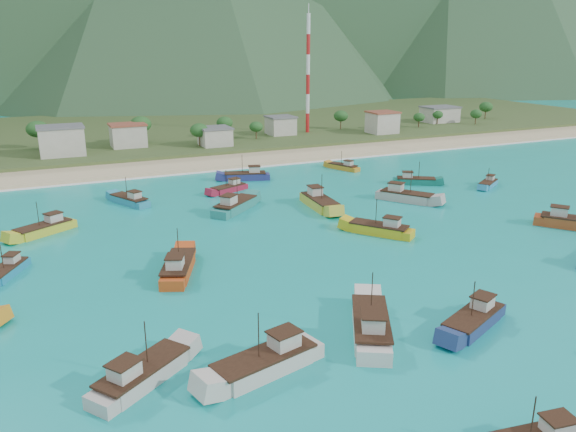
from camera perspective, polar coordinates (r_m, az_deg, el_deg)
name	(u,v)px	position (r m, az deg, el deg)	size (l,w,h in m)	color
ground	(300,278)	(76.46, 1.21, -6.36)	(600.00, 600.00, 0.00)	#0C8E83
beach	(168,167)	(148.57, -12.09, 4.90)	(400.00, 18.00, 1.20)	beige
land	(129,134)	(207.71, -15.85, 8.03)	(400.00, 110.00, 2.40)	#385123
surf_line	(177,174)	(139.51, -11.22, 4.17)	(400.00, 2.50, 0.08)	white
village	(174,134)	(172.38, -11.53, 8.21)	(212.72, 30.69, 7.42)	beige
vegetation	(116,136)	(169.62, -17.07, 7.78)	(272.46, 26.01, 8.36)	#235623
radio_tower	(308,74)	(191.32, 2.05, 14.17)	(1.20, 1.20, 38.19)	red
boat_2	(415,181)	(130.27, 12.78, 3.45)	(9.54, 7.41, 5.61)	#0F6455
boat_3	(371,327)	(62.72, 8.42, -11.13)	(9.32, 12.76, 7.41)	beige
boat_4	(235,206)	(106.86, -5.40, 0.97)	(11.31, 10.43, 7.03)	#257E76
boat_5	(267,363)	(56.07, -2.17, -14.72)	(12.27, 6.31, 6.96)	beige
boat_7	(474,321)	(67.14, 18.36, -10.09)	(10.89, 7.04, 6.22)	navy
boat_8	(572,223)	(108.33, 26.85, -0.64)	(9.84, 11.32, 6.88)	#A8431D
boat_9	(319,203)	(108.80, 3.22, 1.34)	(4.47, 12.42, 7.20)	gold
boat_11	(142,376)	(56.08, -14.62, -15.44)	(10.75, 8.95, 6.44)	#B8B0A7
boat_16	(44,229)	(102.20, -23.50, -1.26)	(10.49, 8.03, 6.15)	gold
boat_17	(229,189)	(121.25, -6.02, 2.74)	(9.17, 5.88, 5.23)	maroon
boat_19	(7,272)	(86.32, -26.63, -5.08)	(6.12, 8.78, 5.06)	teal
boat_20	(488,184)	(132.67, 19.66, 3.04)	(8.07, 6.26, 4.75)	teal
boat_23	(178,268)	(78.95, -11.08, -5.25)	(7.55, 11.89, 6.78)	#BB4115
boat_25	(406,197)	(115.63, 11.86, 1.91)	(9.47, 11.52, 6.88)	#AAA09A
boat_26	(130,201)	(115.35, -15.79, 1.49)	(6.91, 10.12, 5.81)	teal
boat_30	(343,167)	(142.76, 5.64, 4.93)	(5.66, 8.93, 5.09)	orange
boat_31	(246,177)	(131.60, -4.28, 4.02)	(11.18, 6.22, 6.33)	navy
boat_32	(380,230)	(94.67, 9.34, -1.40)	(9.08, 10.50, 6.37)	gold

